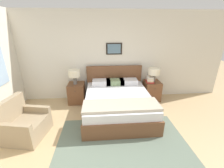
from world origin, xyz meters
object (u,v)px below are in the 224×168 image
armchair (25,124)px  nightstand_by_door (152,90)px  bed (118,103)px  nightstand_near_window (77,93)px  table_lamp_by_door (154,72)px  table_lamp_near_window (74,74)px

armchair → nightstand_by_door: 3.47m
bed → nightstand_near_window: (-1.15, 0.72, -0.01)m
table_lamp_by_door → nightstand_by_door: bearing=113.0°
armchair → nightstand_near_window: size_ratio=1.50×
nightstand_near_window → table_lamp_near_window: 0.60m
nightstand_by_door → table_lamp_by_door: bearing=-67.0°
table_lamp_near_window → nightstand_near_window: bearing=66.3°
nightstand_by_door → table_lamp_by_door: table_lamp_by_door is taller
nightstand_by_door → nightstand_near_window: bearing=180.0°
nightstand_by_door → table_lamp_near_window: bearing=-179.4°
armchair → table_lamp_near_window: bearing=160.1°
nightstand_by_door → table_lamp_near_window: (-2.31, -0.02, 0.60)m
armchair → nightstand_near_window: armchair is taller
nightstand_by_door → bed: bearing=-148.0°
bed → nightstand_near_window: bearing=148.0°
nightstand_by_door → armchair: bearing=-155.4°
armchair → nightstand_by_door: armchair is taller
armchair → nightstand_near_window: bearing=160.2°
nightstand_near_window → table_lamp_by_door: 2.38m
nightstand_by_door → table_lamp_by_door: size_ratio=1.41×
nightstand_near_window → table_lamp_by_door: table_lamp_by_door is taller
armchair → table_lamp_near_window: size_ratio=2.10×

